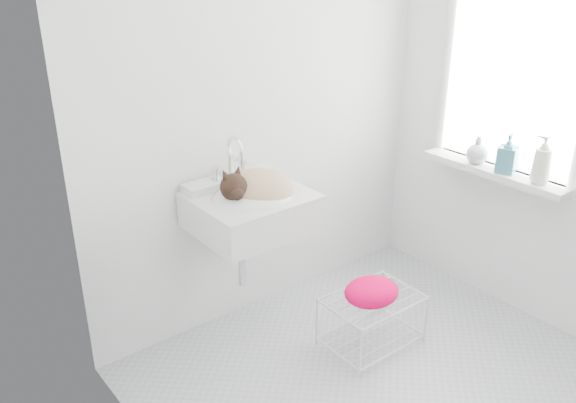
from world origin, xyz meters
TOP-DOWN VIEW (x-y plane):
  - floor at (0.00, 0.00)m, footprint 2.20×2.00m
  - back_wall at (0.00, 1.00)m, footprint 2.20×0.02m
  - right_wall at (1.10, 0.00)m, footprint 0.02×2.00m
  - left_wall at (-1.10, 0.00)m, footprint 0.02×2.00m
  - window_glass at (1.09, 0.20)m, footprint 0.01×0.80m
  - window_frame at (1.07, 0.20)m, footprint 0.04×0.90m
  - windowsill at (1.01, 0.20)m, footprint 0.16×0.88m
  - sink at (-0.28, 0.74)m, footprint 0.58×0.50m
  - faucet at (-0.28, 0.92)m, footprint 0.21×0.15m
  - cat at (-0.27, 0.72)m, footprint 0.44×0.39m
  - wire_rack at (0.17, 0.28)m, footprint 0.49×0.35m
  - towel at (0.13, 0.26)m, footprint 0.34×0.27m
  - bottle_a at (1.00, -0.07)m, footprint 0.11×0.11m
  - bottle_b at (1.00, 0.13)m, footprint 0.13×0.12m
  - bottle_c at (1.00, 0.32)m, footprint 0.14×0.14m

SIDE VIEW (x-z plane):
  - floor at x=0.00m, z-range -0.01..0.01m
  - wire_rack at x=0.17m, z-range 0.00..0.30m
  - towel at x=0.13m, z-range 0.26..0.38m
  - windowsill at x=1.01m, z-range 0.81..0.85m
  - sink at x=-0.28m, z-range 0.73..0.97m
  - bottle_a at x=1.00m, z-range 0.74..0.96m
  - bottle_b at x=1.00m, z-range 0.74..0.96m
  - bottle_c at x=1.00m, z-range 0.77..0.93m
  - cat at x=-0.27m, z-range 0.76..1.01m
  - faucet at x=-0.28m, z-range 0.89..1.09m
  - back_wall at x=0.00m, z-range 0.00..2.50m
  - right_wall at x=1.10m, z-range 0.00..2.50m
  - left_wall at x=-1.10m, z-range 0.00..2.50m
  - window_glass at x=1.09m, z-range 0.85..1.85m
  - window_frame at x=1.07m, z-range 0.80..1.90m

